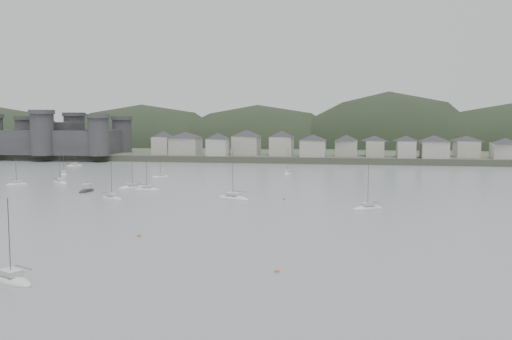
# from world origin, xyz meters

# --- Properties ---
(ground) EXTENTS (900.00, 900.00, 0.00)m
(ground) POSITION_xyz_m (0.00, 0.00, 0.00)
(ground) COLOR slate
(ground) RESTS_ON ground
(far_shore_land) EXTENTS (900.00, 250.00, 3.00)m
(far_shore_land) POSITION_xyz_m (0.00, 295.00, 1.50)
(far_shore_land) COLOR #383D2D
(far_shore_land) RESTS_ON ground
(forested_ridge) EXTENTS (851.55, 103.94, 102.57)m
(forested_ridge) POSITION_xyz_m (4.83, 269.40, -11.28)
(forested_ridge) COLOR black
(forested_ridge) RESTS_ON ground
(castle) EXTENTS (66.00, 43.00, 20.00)m
(castle) POSITION_xyz_m (-120.00, 179.80, 10.96)
(castle) COLOR #343437
(castle) RESTS_ON far_shore_land
(waterfront_town) EXTENTS (451.48, 28.46, 12.92)m
(waterfront_town) POSITION_xyz_m (50.59, 183.34, 8.66)
(waterfront_town) COLOR #9C988F
(waterfront_town) RESTS_ON far_shore_land
(moored_fleet) EXTENTS (247.13, 169.53, 13.72)m
(moored_fleet) POSITION_xyz_m (-16.31, 56.44, 0.18)
(moored_fleet) COLOR beige
(moored_fleet) RESTS_ON ground
(motor_launch_far) EXTENTS (2.88, 7.75, 3.85)m
(motor_launch_far) POSITION_xyz_m (-47.77, 64.27, 0.29)
(motor_launch_far) COLOR black
(motor_launch_far) RESTS_ON ground
(mooring_buoys) EXTENTS (179.66, 73.56, 0.70)m
(mooring_buoys) POSITION_xyz_m (3.03, 25.84, 0.15)
(mooring_buoys) COLOR #C17440
(mooring_buoys) RESTS_ON ground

